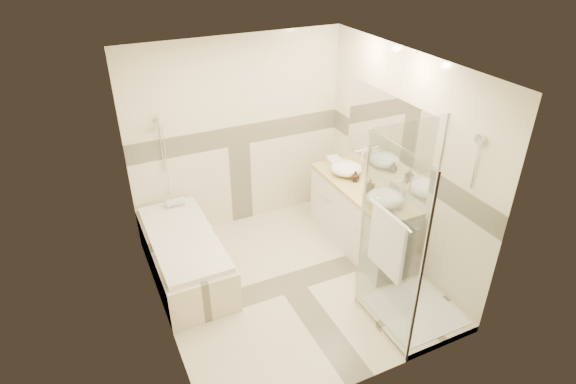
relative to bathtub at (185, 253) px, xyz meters
name	(u,v)px	position (x,y,z in m)	size (l,w,h in m)	color
room	(294,186)	(1.08, -0.64, 0.95)	(2.82, 3.02, 2.52)	beige
bathtub	(185,253)	(0.00, 0.00, 0.00)	(0.75, 1.70, 0.56)	beige
vanity	(361,216)	(2.15, -0.35, 0.12)	(0.58, 1.62, 0.85)	silver
shower_enclosure	(406,278)	(1.86, -1.62, 0.20)	(0.96, 0.93, 2.04)	beige
vessel_sink_near	(346,168)	(2.13, 0.01, 0.62)	(0.40, 0.40, 0.16)	white
vessel_sink_far	(385,198)	(2.13, -0.81, 0.62)	(0.41, 0.41, 0.16)	white
faucet_near	(361,158)	(2.34, 0.01, 0.72)	(0.13, 0.03, 0.31)	silver
faucet_far	(402,188)	(2.35, -0.81, 0.70)	(0.11, 0.03, 0.27)	silver
amenity_bottle_a	(370,186)	(2.13, -0.51, 0.63)	(0.08, 0.08, 0.18)	black
amenity_bottle_b	(355,176)	(2.13, -0.20, 0.61)	(0.11, 0.11, 0.14)	black
folded_towels	(335,162)	(2.13, 0.29, 0.59)	(0.16, 0.27, 0.09)	silver
rolled_towel	(175,202)	(0.09, 0.66, 0.30)	(0.10, 0.10, 0.22)	silver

